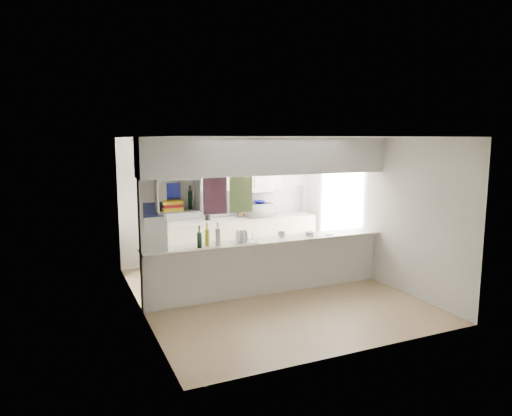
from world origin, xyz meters
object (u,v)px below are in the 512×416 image
bowl (259,202)px  dish_rack (244,237)px  microwave (259,210)px  wine_bottles (209,238)px

bowl → dish_rack: (-1.20, -2.06, -0.25)m
microwave → wine_bottles: bearing=48.6°
microwave → bowl: 0.18m
wine_bottles → bowl: bearing=49.3°
microwave → dish_rack: 2.43m
bowl → dish_rack: 2.40m
bowl → dish_rack: bearing=-120.1°
bowl → dish_rack: bowl is taller
dish_rack → microwave: bearing=61.2°
microwave → wine_bottles: (-1.82, -2.14, -0.01)m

